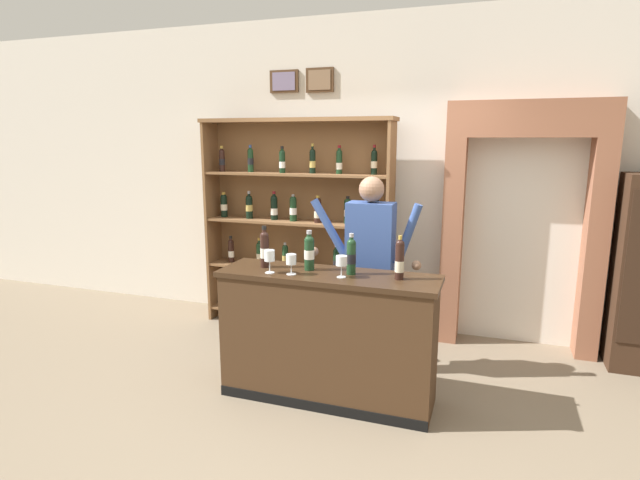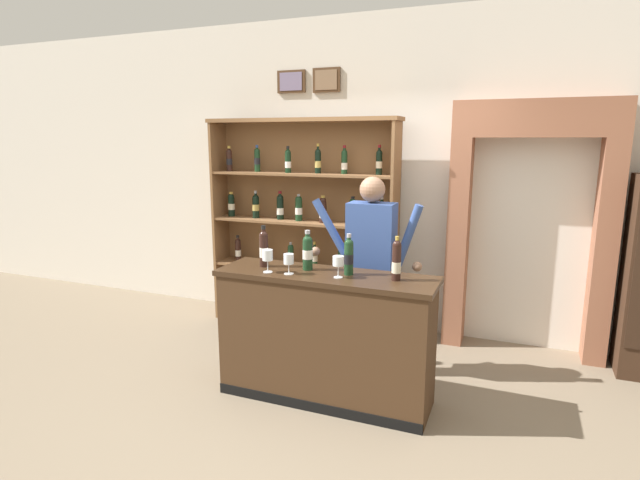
% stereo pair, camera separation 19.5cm
% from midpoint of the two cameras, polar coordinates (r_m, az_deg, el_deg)
% --- Properties ---
extents(ground_plane, '(14.00, 14.00, 0.02)m').
position_cam_midpoint_polar(ground_plane, '(4.21, -1.29, -17.34)').
color(ground_plane, '#7A6B56').
extents(back_wall, '(12.00, 0.19, 3.25)m').
position_cam_midpoint_polar(back_wall, '(5.42, 5.25, 7.26)').
color(back_wall, silver).
rests_on(back_wall, ground).
extents(wine_shelf, '(2.07, 0.34, 2.22)m').
position_cam_midpoint_polar(wine_shelf, '(5.36, -3.58, 2.23)').
color(wine_shelf, brown).
rests_on(wine_shelf, ground).
extents(archway_doorway, '(1.45, 0.45, 2.35)m').
position_cam_midpoint_polar(archway_doorway, '(5.16, 20.92, 3.14)').
color(archway_doorway, '#935B42').
rests_on(archway_doorway, ground).
extents(tasting_counter, '(1.68, 0.50, 1.02)m').
position_cam_midpoint_polar(tasting_counter, '(3.97, -0.56, -10.92)').
color(tasting_counter, '#422B19').
rests_on(tasting_counter, ground).
extents(shopkeeper, '(0.98, 0.22, 1.71)m').
position_cam_midpoint_polar(shopkeeper, '(4.27, 4.38, -1.63)').
color(shopkeeper, '#2D3347').
rests_on(shopkeeper, ground).
extents(tasting_bottle_riserva, '(0.07, 0.07, 0.33)m').
position_cam_midpoint_polar(tasting_bottle_riserva, '(3.99, -7.68, -0.94)').
color(tasting_bottle_riserva, black).
rests_on(tasting_bottle_riserva, tasting_counter).
extents(tasting_bottle_rosso, '(0.08, 0.08, 0.31)m').
position_cam_midpoint_polar(tasting_bottle_rosso, '(3.88, -2.66, -1.30)').
color(tasting_bottle_rosso, '#19381E').
rests_on(tasting_bottle_rosso, tasting_counter).
extents(tasting_bottle_bianco, '(0.07, 0.07, 0.31)m').
position_cam_midpoint_polar(tasting_bottle_bianco, '(3.75, 2.07, -1.75)').
color(tasting_bottle_bianco, '#19381E').
rests_on(tasting_bottle_bianco, tasting_counter).
extents(tasting_bottle_chianti, '(0.07, 0.07, 0.32)m').
position_cam_midpoint_polar(tasting_bottle_chianti, '(3.65, 7.48, -2.23)').
color(tasting_bottle_chianti, black).
rests_on(tasting_bottle_chianti, tasting_counter).
extents(wine_glass_right, '(0.08, 0.08, 0.18)m').
position_cam_midpoint_polar(wine_glass_right, '(3.82, -7.19, -1.92)').
color(wine_glass_right, silver).
rests_on(wine_glass_right, tasting_counter).
extents(wine_glass_left, '(0.08, 0.08, 0.16)m').
position_cam_midpoint_polar(wine_glass_left, '(3.76, -4.77, -2.34)').
color(wine_glass_left, silver).
rests_on(wine_glass_left, tasting_counter).
extents(wine_glass_center, '(0.08, 0.08, 0.16)m').
position_cam_midpoint_polar(wine_glass_center, '(3.67, 0.93, -2.45)').
color(wine_glass_center, silver).
rests_on(wine_glass_center, tasting_counter).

